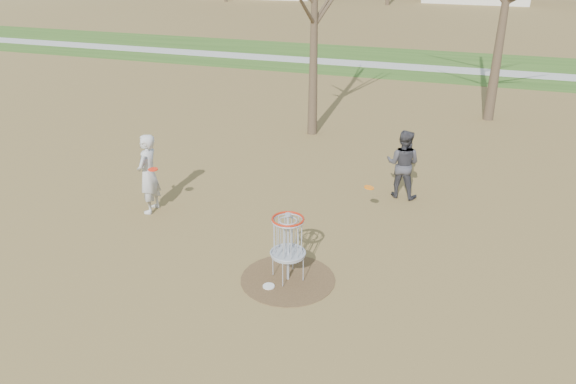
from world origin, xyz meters
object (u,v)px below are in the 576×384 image
(disc_grounded, at_px, (269,286))
(player_throwing, at_px, (403,164))
(player_standing, at_px, (148,174))
(disc_golf_basket, at_px, (288,237))

(disc_grounded, bearing_deg, player_throwing, 70.32)
(player_standing, relative_size, disc_grounded, 8.60)
(disc_golf_basket, bearing_deg, player_throwing, 71.77)
(player_standing, xyz_separation_m, player_throwing, (5.45, 2.71, -0.09))
(player_standing, height_order, disc_golf_basket, player_standing)
(player_standing, relative_size, player_throwing, 1.10)
(player_standing, height_order, disc_grounded, player_standing)
(player_throwing, xyz_separation_m, disc_golf_basket, (-1.47, -4.47, 0.05))
(player_throwing, distance_m, disc_golf_basket, 4.70)
(player_throwing, xyz_separation_m, disc_grounded, (-1.73, -4.83, -0.84))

